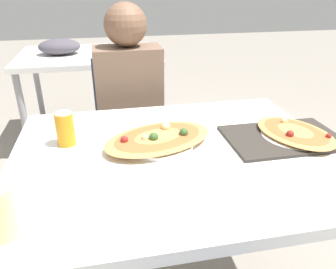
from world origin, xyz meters
TOP-DOWN VIEW (x-y plane):
  - dining_table at (0.00, 0.00)m, footprint 1.14×0.91m
  - chair_far_seated at (-0.10, 0.78)m, footprint 0.40×0.40m
  - person_seated at (-0.10, 0.67)m, footprint 0.34×0.24m
  - pizza_main at (-0.05, 0.07)m, footprint 0.48×0.38m
  - soda_can at (-0.38, 0.14)m, footprint 0.07×0.07m
  - serving_tray at (0.42, 0.02)m, footprint 0.43×0.28m
  - pizza_second at (0.47, 0.02)m, footprint 0.31×0.38m
  - background_table at (-0.37, 1.74)m, footprint 1.10×0.80m

SIDE VIEW (x-z plane):
  - chair_far_seated at x=-0.10m, z-range 0.07..0.94m
  - dining_table at x=0.00m, z-range 0.29..1.02m
  - background_table at x=-0.37m, z-range 0.25..1.10m
  - person_seated at x=-0.10m, z-range 0.11..1.29m
  - serving_tray at x=0.42m, z-range 0.73..0.74m
  - pizza_second at x=0.47m, z-range 0.72..0.78m
  - pizza_main at x=-0.05m, z-range 0.72..0.78m
  - soda_can at x=-0.38m, z-range 0.73..0.85m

